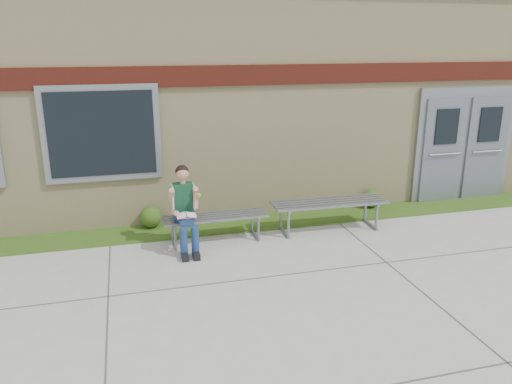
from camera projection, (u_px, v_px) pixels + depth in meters
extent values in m
plane|color=#9E9E99|center=(338.00, 286.00, 6.73)|extent=(80.00, 80.00, 0.00)
cube|color=#284712|center=(280.00, 221.00, 9.13)|extent=(16.00, 0.80, 0.02)
cube|color=beige|center=(238.00, 92.00, 11.69)|extent=(16.00, 6.00, 4.00)
cube|color=maroon|center=(276.00, 75.00, 8.71)|extent=(16.00, 0.06, 0.35)
cube|color=slate|center=(102.00, 134.00, 8.23)|extent=(1.90, 0.08, 1.60)
cube|color=black|center=(102.00, 134.00, 8.19)|extent=(1.70, 0.04, 1.40)
cube|color=slate|center=(464.00, 144.00, 10.11)|extent=(2.20, 0.08, 2.30)
cube|color=slate|center=(443.00, 151.00, 9.97)|extent=(0.92, 0.06, 2.10)
cube|color=slate|center=(486.00, 148.00, 10.22)|extent=(0.92, 0.06, 2.10)
cube|color=slate|center=(215.00, 216.00, 8.13)|extent=(1.71, 0.50, 0.03)
cube|color=slate|center=(174.00, 234.00, 8.03)|extent=(0.05, 0.47, 0.39)
cube|color=slate|center=(255.00, 226.00, 8.37)|extent=(0.05, 0.47, 0.39)
cube|color=slate|center=(329.00, 202.00, 8.60)|extent=(2.01, 0.61, 0.04)
cube|color=slate|center=(285.00, 221.00, 8.49)|extent=(0.06, 0.56, 0.46)
cube|color=slate|center=(370.00, 213.00, 8.88)|extent=(0.06, 0.56, 0.46)
cube|color=navy|center=(184.00, 215.00, 7.93)|extent=(0.33, 0.24, 0.15)
cube|color=#0F3828|center=(183.00, 197.00, 7.83)|extent=(0.31, 0.20, 0.45)
sphere|color=tan|center=(182.00, 173.00, 7.71)|extent=(0.21, 0.21, 0.20)
sphere|color=black|center=(182.00, 172.00, 7.72)|extent=(0.22, 0.22, 0.21)
cylinder|color=navy|center=(180.00, 219.00, 7.68)|extent=(0.15, 0.41, 0.15)
cylinder|color=navy|center=(191.00, 218.00, 7.72)|extent=(0.15, 0.41, 0.15)
cylinder|color=navy|center=(184.00, 243.00, 7.55)|extent=(0.12, 0.12, 0.48)
cylinder|color=navy|center=(195.00, 241.00, 7.59)|extent=(0.12, 0.12, 0.48)
cube|color=black|center=(185.00, 256.00, 7.55)|extent=(0.10, 0.25, 0.10)
cube|color=black|center=(196.00, 255.00, 7.59)|extent=(0.10, 0.25, 0.10)
cylinder|color=tan|center=(172.00, 195.00, 7.71)|extent=(0.09, 0.22, 0.26)
cylinder|color=tan|center=(195.00, 194.00, 7.80)|extent=(0.09, 0.22, 0.26)
cube|color=white|center=(186.00, 215.00, 7.56)|extent=(0.30, 0.22, 0.01)
cube|color=#C84B7A|center=(186.00, 216.00, 7.56)|extent=(0.30, 0.23, 0.01)
sphere|color=#71B12F|center=(198.00, 195.00, 7.68)|extent=(0.08, 0.08, 0.08)
sphere|color=#284712|center=(151.00, 217.00, 8.74)|extent=(0.37, 0.37, 0.37)
sphere|color=#284712|center=(371.00, 199.00, 9.79)|extent=(0.36, 0.36, 0.36)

